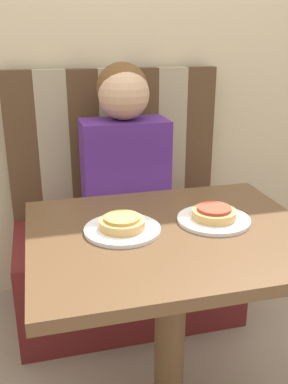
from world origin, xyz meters
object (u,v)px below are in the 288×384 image
(person, at_px, (124,148))
(pizza_left, at_px, (122,223))
(plate_right, at_px, (214,220))
(plate_left, at_px, (122,230))
(pizza_right, at_px, (214,213))

(person, height_order, pizza_left, person)
(plate_right, xyz_separation_m, pizza_left, (-0.29, 0.00, 0.02))
(plate_left, distance_m, pizza_left, 0.02)
(pizza_left, height_order, pizza_right, same)
(plate_left, bearing_deg, pizza_left, 172.87)
(person, height_order, pizza_right, person)
(person, relative_size, plate_right, 3.29)
(plate_left, height_order, pizza_right, pizza_right)
(plate_right, xyz_separation_m, pizza_right, (0.00, 0.00, 0.02))
(person, bearing_deg, plate_right, -77.38)
(plate_left, height_order, pizza_left, pizza_left)
(plate_left, xyz_separation_m, pizza_right, (0.29, 0.00, 0.02))
(plate_right, distance_m, pizza_left, 0.29)
(person, bearing_deg, plate_left, -102.62)
(person, distance_m, plate_right, 0.67)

